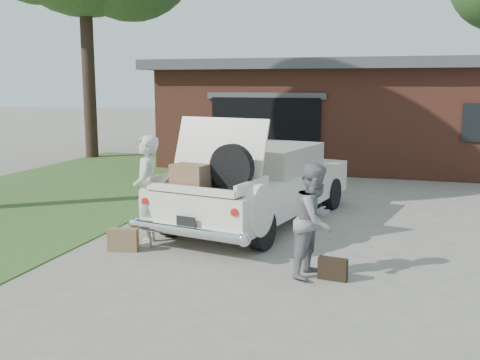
# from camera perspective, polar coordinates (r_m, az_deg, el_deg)

# --- Properties ---
(ground) EXTENTS (90.00, 90.00, 0.00)m
(ground) POSITION_cam_1_polar(r_m,az_deg,el_deg) (8.58, -1.19, -7.92)
(ground) COLOR gray
(ground) RESTS_ON ground
(grass_strip) EXTENTS (6.00, 16.00, 0.02)m
(grass_strip) POSITION_cam_1_polar(r_m,az_deg,el_deg) (13.69, -19.43, -1.70)
(grass_strip) COLOR #2D4C1E
(grass_strip) RESTS_ON ground
(house) EXTENTS (12.80, 7.80, 3.30)m
(house) POSITION_cam_1_polar(r_m,az_deg,el_deg) (19.31, 12.44, 6.81)
(house) COLOR brown
(house) RESTS_ON ground
(sedan) EXTENTS (2.88, 5.34, 2.05)m
(sedan) POSITION_cam_1_polar(r_m,az_deg,el_deg) (10.60, 1.89, -0.32)
(sedan) COLOR silver
(sedan) RESTS_ON ground
(woman_left) EXTENTS (0.63, 0.76, 1.79)m
(woman_left) POSITION_cam_1_polar(r_m,az_deg,el_deg) (9.19, -9.45, -1.08)
(woman_left) COLOR beige
(woman_left) RESTS_ON ground
(woman_right) EXTENTS (0.77, 0.89, 1.56)m
(woman_right) POSITION_cam_1_polar(r_m,az_deg,el_deg) (7.68, 7.63, -4.08)
(woman_right) COLOR slate
(woman_right) RESTS_ON ground
(suitcase_left) EXTENTS (0.49, 0.24, 0.37)m
(suitcase_left) POSITION_cam_1_polar(r_m,az_deg,el_deg) (9.05, -11.80, -5.98)
(suitcase_left) COLOR olive
(suitcase_left) RESTS_ON ground
(suitcase_right) EXTENTS (0.40, 0.17, 0.30)m
(suitcase_right) POSITION_cam_1_polar(r_m,az_deg,el_deg) (7.72, 9.40, -8.90)
(suitcase_right) COLOR black
(suitcase_right) RESTS_ON ground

